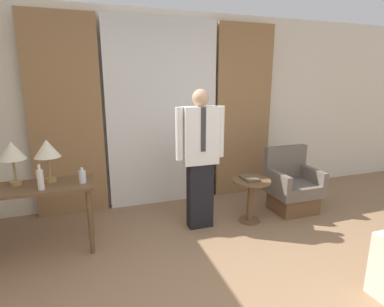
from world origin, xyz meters
TOP-DOWN VIEW (x-y plane):
  - wall_back at (0.00, 2.84)m, footprint 10.00×0.06m
  - curtain_sheer_center at (0.00, 2.71)m, footprint 1.56×0.06m
  - curtain_drape_left at (-1.27, 2.71)m, footprint 0.90×0.06m
  - curtain_drape_right at (1.27, 2.71)m, footprint 0.90×0.06m
  - desk at (-1.57, 1.76)m, footprint 1.16×0.49m
  - table_lamp_left at (-1.73, 1.85)m, footprint 0.26×0.26m
  - table_lamp_right at (-1.41, 1.85)m, footprint 0.26×0.26m
  - bottle_near_edge at (-1.10, 1.71)m, footprint 0.07×0.07m
  - bottle_by_lamp at (-1.47, 1.62)m, footprint 0.06×0.06m
  - person at (0.22, 1.78)m, footprint 0.59×0.20m
  - armchair at (1.59, 1.84)m, footprint 0.64×0.56m
  - side_table at (0.87, 1.70)m, footprint 0.48×0.48m
  - book at (0.85, 1.72)m, footprint 0.17×0.26m

SIDE VIEW (x-z plane):
  - armchair at x=1.59m, z-range -0.11..0.76m
  - side_table at x=0.87m, z-range 0.10..0.66m
  - book at x=0.85m, z-range 0.56..0.59m
  - desk at x=-1.57m, z-range 0.25..0.98m
  - bottle_near_edge at x=-1.10m, z-range 0.72..0.88m
  - bottle_by_lamp at x=-1.47m, z-range 0.71..0.97m
  - person at x=0.22m, z-range 0.08..1.75m
  - table_lamp_left at x=-1.73m, z-range 0.85..1.30m
  - table_lamp_right at x=-1.41m, z-range 0.85..1.30m
  - curtain_sheer_center at x=0.00m, z-range 0.00..2.58m
  - curtain_drape_left at x=-1.27m, z-range 0.00..2.58m
  - curtain_drape_right at x=1.27m, z-range 0.00..2.58m
  - wall_back at x=0.00m, z-range 0.00..2.70m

